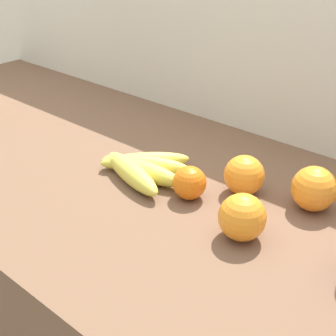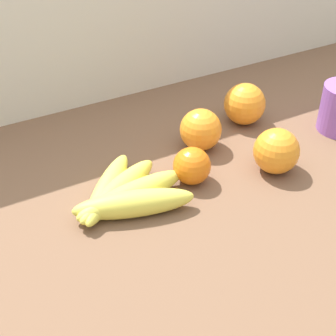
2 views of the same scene
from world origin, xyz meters
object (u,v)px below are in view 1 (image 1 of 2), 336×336
at_px(orange_front, 242,217).
at_px(orange_center, 314,189).
at_px(orange_back_left, 244,175).
at_px(orange_far_right, 189,183).
at_px(banana_bunch, 140,168).

bearing_deg(orange_front, orange_center, 73.48).
xyz_separation_m(orange_back_left, orange_center, (0.13, 0.04, 0.00)).
bearing_deg(orange_far_right, orange_center, 31.80).
height_order(orange_center, orange_far_right, orange_center).
height_order(orange_front, orange_back_left, orange_front).
bearing_deg(orange_center, orange_back_left, -163.42).
relative_size(orange_back_left, orange_center, 0.94).
distance_m(banana_bunch, orange_front, 0.28).
xyz_separation_m(orange_front, orange_center, (0.05, 0.16, 0.00)).
distance_m(banana_bunch, orange_far_right, 0.13).
distance_m(orange_front, orange_back_left, 0.15).
distance_m(banana_bunch, orange_back_left, 0.21).
bearing_deg(banana_bunch, orange_front, -8.34).
height_order(orange_front, orange_center, orange_center).
xyz_separation_m(orange_front, orange_back_left, (-0.08, 0.12, -0.00)).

